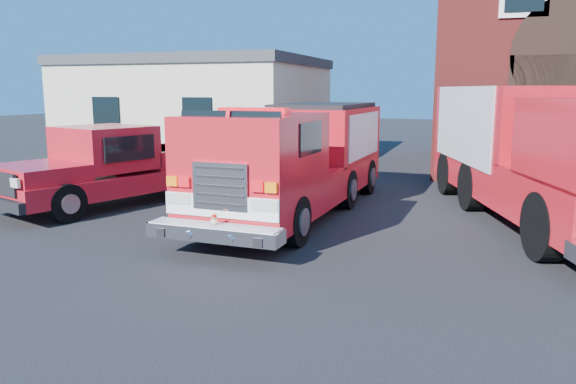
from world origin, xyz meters
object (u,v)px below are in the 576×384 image
(fire_engine, at_px, (299,157))
(pickup_truck, at_px, (116,167))
(secondary_truck, at_px, (542,148))
(side_building, at_px, (200,107))

(fire_engine, bearing_deg, pickup_truck, -174.92)
(pickup_truck, bearing_deg, fire_engine, 5.08)
(fire_engine, relative_size, secondary_truck, 0.88)
(side_building, xyz_separation_m, fire_engine, (7.85, -10.00, -0.84))
(secondary_truck, bearing_deg, pickup_truck, -171.95)
(pickup_truck, relative_size, secondary_truck, 0.68)
(pickup_truck, xyz_separation_m, secondary_truck, (10.36, 1.47, 0.69))
(pickup_truck, distance_m, secondary_truck, 10.49)
(side_building, distance_m, secondary_truck, 16.07)
(fire_engine, distance_m, pickup_truck, 4.93)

